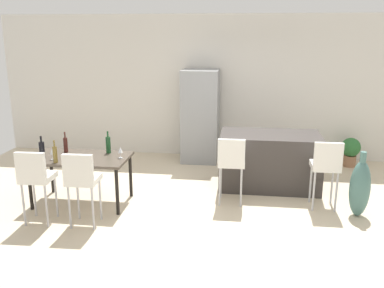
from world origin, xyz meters
TOP-DOWN VIEW (x-y plane):
  - ground_plane at (0.00, 0.00)m, footprint 10.00×10.00m
  - back_wall at (0.00, 2.61)m, footprint 10.00×0.12m
  - kitchen_island at (0.61, 0.84)m, footprint 1.65×0.92m
  - bar_chair_left at (-0.00, -0.01)m, footprint 0.41×0.41m
  - bar_chair_middle at (1.38, -0.01)m, footprint 0.40×0.40m
  - dining_table at (-2.26, -0.27)m, footprint 1.44×0.82m
  - dining_chair_near at (-2.58, -1.04)m, footprint 0.42×0.42m
  - dining_chair_far at (-1.93, -1.04)m, footprint 0.41×0.41m
  - wine_bottle_end at (-2.78, -0.44)m, footprint 0.08×0.08m
  - wine_bottle_middle at (-2.50, -0.58)m, footprint 0.06×0.06m
  - wine_bottle_near at (-2.58, -0.06)m, footprint 0.07×0.07m
  - wine_bottle_left at (-1.90, -0.01)m, footprint 0.07×0.07m
  - wine_glass_right at (-1.64, -0.25)m, footprint 0.07×0.07m
  - wine_glass_far at (-2.60, -0.46)m, footprint 0.07×0.07m
  - refrigerator at (-0.72, 2.17)m, footprint 0.72×0.68m
  - floor_vase at (1.83, -0.20)m, footprint 0.29×0.29m
  - potted_plant at (2.23, 2.16)m, footprint 0.37×0.37m

SIDE VIEW (x-z plane):
  - ground_plane at x=0.00m, z-range 0.00..0.00m
  - potted_plant at x=2.23m, z-range 0.05..0.62m
  - floor_vase at x=1.83m, z-range -0.06..0.90m
  - kitchen_island at x=0.61m, z-range 0.00..0.92m
  - dining_table at x=-2.26m, z-range 0.30..1.04m
  - bar_chair_left at x=0.00m, z-range 0.17..1.22m
  - bar_chair_middle at x=1.38m, z-range 0.17..1.22m
  - dining_chair_near at x=-2.58m, z-range 0.17..1.22m
  - dining_chair_far at x=-1.93m, z-range 0.17..1.22m
  - wine_bottle_near at x=-2.58m, z-range 0.70..1.02m
  - wine_glass_right at x=-1.64m, z-range 0.78..0.95m
  - wine_glass_far at x=-2.60m, z-range 0.78..0.95m
  - wine_bottle_middle at x=-2.50m, z-range 0.70..1.03m
  - wine_bottle_left at x=-1.90m, z-range 0.70..1.05m
  - wine_bottle_end at x=-2.78m, z-range 0.70..1.05m
  - refrigerator at x=-0.72m, z-range 0.00..1.84m
  - back_wall at x=0.00m, z-range 0.00..2.90m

